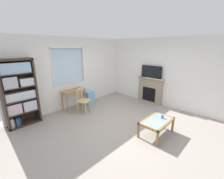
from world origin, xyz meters
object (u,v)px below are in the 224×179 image
coffee_table (157,122)px  sippy_cup (162,116)px  fireplace (150,90)px  wooden_chair (83,100)px  bookshelf (19,91)px  plastic_drawer_unit (89,97)px  tv (151,72)px  desk_under_window (73,93)px

coffee_table → sippy_cup: size_ratio=10.70×
fireplace → wooden_chair: bearing=154.4°
fireplace → bookshelf: bearing=156.9°
plastic_drawer_unit → sippy_cup: plastic_drawer_unit is taller
tv → coffee_table: size_ratio=0.91×
desk_under_window → coffee_table: 3.17m
coffee_table → bookshelf: bearing=125.7°
bookshelf → fireplace: bearing=-23.1°
sippy_cup → fireplace: bearing=38.1°
fireplace → coffee_table: (-2.02, -1.37, -0.18)m
sippy_cup → tv: bearing=38.3°
wooden_chair → bookshelf: bearing=160.6°
tv → coffee_table: 2.61m
fireplace → desk_under_window: bearing=146.2°
bookshelf → plastic_drawer_unit: (2.46, -0.06, -0.80)m
fireplace → coffee_table: size_ratio=1.18×
bookshelf → desk_under_window: (1.72, -0.11, -0.45)m
desk_under_window → sippy_cup: (0.81, -3.15, -0.15)m
bookshelf → plastic_drawer_unit: bearing=-1.3°
bookshelf → tv: (4.31, -1.85, 0.26)m
fireplace → coffee_table: fireplace is taller
plastic_drawer_unit → desk_under_window: bearing=-176.1°
plastic_drawer_unit → coffee_table: (-0.15, -3.16, 0.10)m
wooden_chair → sippy_cup: (0.76, -2.63, 0.01)m
plastic_drawer_unit → fireplace: size_ratio=0.47×
desk_under_window → wooden_chair: 0.54m
tv → bookshelf: bearing=156.8°
wooden_chair → coffee_table: 2.65m
bookshelf → tv: size_ratio=2.27×
sippy_cup → plastic_drawer_unit: bearing=91.2°
plastic_drawer_unit → coffee_table: plastic_drawer_unit is taller
bookshelf → desk_under_window: bearing=-3.5°
fireplace → tv: tv is taller
bookshelf → sippy_cup: size_ratio=22.16×
bookshelf → tv: 4.70m
desk_under_window → tv: bearing=-34.0°
coffee_table → plastic_drawer_unit: bearing=87.3°
bookshelf → fireplace: bookshelf is taller
desk_under_window → sippy_cup: bearing=-75.7°
bookshelf → wooden_chair: size_ratio=2.22×
sippy_cup → bookshelf: bearing=127.8°
plastic_drawer_unit → tv: (1.85, -1.79, 1.06)m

